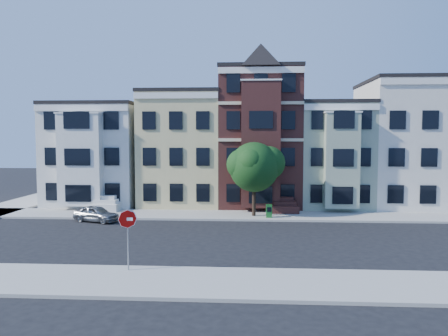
# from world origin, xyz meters

# --- Properties ---
(ground) EXTENTS (120.00, 120.00, 0.00)m
(ground) POSITION_xyz_m (0.00, 0.00, 0.00)
(ground) COLOR black
(far_sidewalk) EXTENTS (60.00, 4.00, 0.15)m
(far_sidewalk) POSITION_xyz_m (0.00, 8.00, 0.07)
(far_sidewalk) COLOR #9E9B93
(far_sidewalk) RESTS_ON ground
(near_sidewalk) EXTENTS (60.00, 4.00, 0.15)m
(near_sidewalk) POSITION_xyz_m (0.00, -8.00, 0.07)
(near_sidewalk) COLOR #9E9B93
(near_sidewalk) RESTS_ON ground
(house_white) EXTENTS (8.00, 9.00, 9.00)m
(house_white) POSITION_xyz_m (-15.00, 14.50, 4.50)
(house_white) COLOR silver
(house_white) RESTS_ON ground
(house_yellow) EXTENTS (7.00, 9.00, 10.00)m
(house_yellow) POSITION_xyz_m (-7.00, 14.50, 5.00)
(house_yellow) COLOR #D3C283
(house_yellow) RESTS_ON ground
(house_brown) EXTENTS (7.00, 9.00, 12.00)m
(house_brown) POSITION_xyz_m (0.00, 14.50, 6.00)
(house_brown) COLOR #381815
(house_brown) RESTS_ON ground
(house_green) EXTENTS (6.00, 9.00, 9.00)m
(house_green) POSITION_xyz_m (6.50, 14.50, 4.50)
(house_green) COLOR gray
(house_green) RESTS_ON ground
(house_cream) EXTENTS (8.00, 9.00, 11.00)m
(house_cream) POSITION_xyz_m (13.50, 14.50, 5.50)
(house_cream) COLOR silver
(house_cream) RESTS_ON ground
(street_tree) EXTENTS (6.58, 6.58, 7.04)m
(street_tree) POSITION_xyz_m (-0.55, 7.55, 3.67)
(street_tree) COLOR #1B4718
(street_tree) RESTS_ON far_sidewalk
(parked_car) EXTENTS (3.77, 2.51, 1.19)m
(parked_car) POSITION_xyz_m (-12.14, 5.20, 0.60)
(parked_car) COLOR gray
(parked_car) RESTS_ON ground
(newspaper_box) EXTENTS (0.45, 0.40, 0.98)m
(newspaper_box) POSITION_xyz_m (0.59, 6.90, 0.64)
(newspaper_box) COLOR #195D22
(newspaper_box) RESTS_ON far_sidewalk
(fire_hydrant) EXTENTS (0.30, 0.30, 0.66)m
(fire_hydrant) POSITION_xyz_m (-12.69, 6.66, 0.48)
(fire_hydrant) COLOR beige
(fire_hydrant) RESTS_ON far_sidewalk
(stop_sign) EXTENTS (0.87, 0.16, 3.14)m
(stop_sign) POSITION_xyz_m (-6.38, -6.69, 1.72)
(stop_sign) COLOR #A20704
(stop_sign) RESTS_ON near_sidewalk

